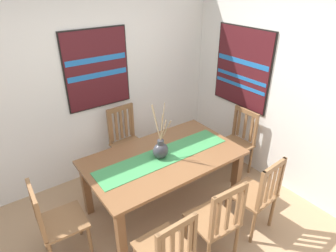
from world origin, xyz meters
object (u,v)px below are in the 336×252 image
Objects in this scene: chair_0 at (257,194)px; chair_4 at (56,221)px; centerpiece_vase at (161,149)px; chair_1 at (167,250)px; dining_table at (164,163)px; chair_2 at (127,140)px; chair_5 at (237,141)px; chair_3 at (216,220)px; painting_on_side_wall at (242,68)px; painting_on_back_wall at (97,69)px.

chair_0 is 1.02× the size of chair_4.
chair_1 is (-0.54, -0.87, -0.36)m from centerpiece_vase.
dining_table is 1.91× the size of chair_4.
chair_2 is 1.05× the size of chair_5.
dining_table is 1.89× the size of chair_5.
chair_3 reaches higher than chair_1.
chair_5 is (1.83, 0.88, 0.00)m from chair_1.
centerpiece_vase is 0.76× the size of chair_5.
painting_on_side_wall is at bearing -21.99° from chair_2.
chair_3 is (0.57, -0.01, 0.01)m from chair_1.
chair_5 is (2.50, 0.01, 0.00)m from chair_4.
chair_3 is 0.94× the size of painting_on_back_wall.
chair_1 is 1.10m from chair_4.
centerpiece_vase is 0.95m from chair_2.
chair_0 is at bearing -68.13° from painting_on_back_wall.
chair_2 is 0.97× the size of painting_on_back_wall.
painting_on_side_wall is (1.72, -0.86, -0.07)m from painting_on_back_wall.
centerpiece_vase is 1.09m from chair_1.
chair_5 is at bearing -37.93° from painting_on_back_wall.
chair_3 is at bearing -84.38° from painting_on_back_wall.
chair_5 is 1.01m from painting_on_side_wall.
painting_on_back_wall is at bearing 111.87° from chair_0.
dining_table is 1.72m from painting_on_side_wall.
painting_on_back_wall reaches higher than centerpiece_vase.
centerpiece_vase reaches higher than chair_4.
chair_0 is at bearing 0.27° from chair_1.
chair_4 is (-0.67, 0.87, 0.00)m from chair_1.
chair_4 is 2.93m from painting_on_side_wall.
chair_5 is (0.65, 0.88, -0.01)m from chair_0.
centerpiece_vase reaches higher than chair_1.
painting_on_back_wall is at bearing 142.07° from chair_5.
chair_1 is 0.94× the size of chair_3.
dining_table is at bearing 89.19° from chair_3.
painting_on_side_wall is at bearing 28.94° from chair_1.
painting_on_back_wall is (-0.17, 1.15, 0.65)m from centerpiece_vase.
chair_1 is 1.86m from chair_2.
chair_1 is at bearing -108.14° from chair_2.
painting_on_side_wall reaches higher than dining_table.
painting_on_back_wall is at bearing 95.62° from chair_3.
centerpiece_vase is at bearing -0.09° from chair_4.
chair_4 is (-1.24, 0.88, -0.01)m from chair_3.
chair_0 is 1.74m from painting_on_side_wall.
chair_4 is (-1.25, -0.89, -0.03)m from chair_2.
chair_1 is at bearing -121.72° from centerpiece_vase.
chair_1 is 0.96× the size of chair_5.
painting_on_side_wall is at bearing 10.39° from centerpiece_vase.
chair_4 is 0.85× the size of painting_on_side_wall.
chair_0 is 1.01× the size of chair_5.
chair_5 reaches higher than chair_1.
chair_3 reaches higher than chair_4.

